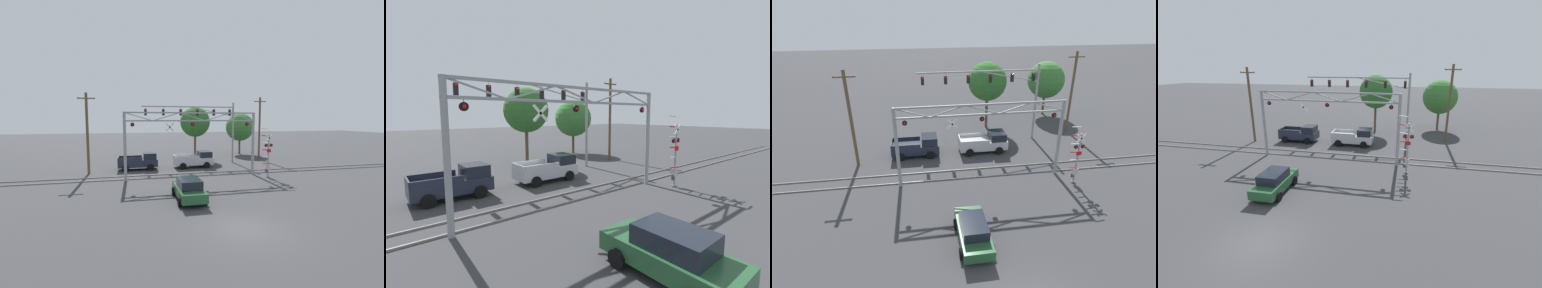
# 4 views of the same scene
# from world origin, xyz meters

# --- Properties ---
(rail_track_near) EXTENTS (80.00, 0.08, 0.10)m
(rail_track_near) POSITION_xyz_m (0.00, 12.94, 0.05)
(rail_track_near) COLOR gray
(rail_track_near) RESTS_ON ground_plane
(rail_track_far) EXTENTS (80.00, 0.08, 0.10)m
(rail_track_far) POSITION_xyz_m (0.00, 14.38, 0.05)
(rail_track_far) COLOR gray
(rail_track_far) RESTS_ON ground_plane
(crossing_gantry) EXTENTS (13.54, 0.30, 6.63)m
(crossing_gantry) POSITION_xyz_m (-0.01, 12.66, 4.41)
(crossing_gantry) COLOR gray
(crossing_gantry) RESTS_ON ground_plane
(crossing_signal_mast) EXTENTS (1.29, 0.35, 5.06)m
(crossing_signal_mast) POSITION_xyz_m (7.46, 10.93, 2.11)
(crossing_signal_mast) COLOR gray
(crossing_signal_mast) RESTS_ON ground_plane
(traffic_signal_span) EXTENTS (12.31, 0.39, 8.12)m
(traffic_signal_span) POSITION_xyz_m (3.87, 20.31, 5.87)
(traffic_signal_span) COLOR gray
(traffic_signal_span) RESTS_ON ground_plane
(pickup_truck_lead) EXTENTS (4.71, 2.29, 1.96)m
(pickup_truck_lead) POSITION_xyz_m (1.57, 17.99, 0.95)
(pickup_truck_lead) COLOR #B7B7BC
(pickup_truck_lead) RESTS_ON ground_plane
(pickup_truck_following) EXTENTS (4.53, 2.29, 1.96)m
(pickup_truck_following) POSITION_xyz_m (-5.11, 18.08, 0.95)
(pickup_truck_following) COLOR #1E2333
(pickup_truck_following) RESTS_ON ground_plane
(sedan_waiting) EXTENTS (2.06, 4.37, 1.63)m
(sedan_waiting) POSITION_xyz_m (-1.95, 5.52, 0.83)
(sedan_waiting) COLOR #23512D
(sedan_waiting) RESTS_ON ground_plane
(utility_pole_right) EXTENTS (1.80, 0.28, 9.05)m
(utility_pole_right) POSITION_xyz_m (12.11, 21.69, 4.67)
(utility_pole_right) COLOR brown
(utility_pole_right) RESTS_ON ground_plane
(background_tree_beyond_span) EXTENTS (4.41, 4.41, 7.72)m
(background_tree_beyond_span) POSITION_xyz_m (3.15, 24.49, 5.50)
(background_tree_beyond_span) COLOR brown
(background_tree_beyond_span) RESTS_ON ground_plane
(background_tree_far_left_verge) EXTENTS (4.73, 4.73, 6.97)m
(background_tree_far_left_verge) POSITION_xyz_m (11.79, 28.02, 4.60)
(background_tree_far_left_verge) COLOR brown
(background_tree_far_left_verge) RESTS_ON ground_plane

